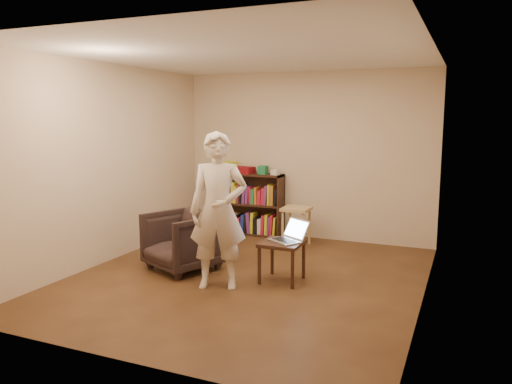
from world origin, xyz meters
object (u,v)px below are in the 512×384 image
at_px(laptop, 289,236).
at_px(person, 218,211).
at_px(bookshelf, 248,207).
at_px(armchair, 182,241).
at_px(side_table, 282,248).
at_px(stool, 296,215).

xyz_separation_m(laptop, person, (-0.65, -0.54, 0.35)).
height_order(bookshelf, armchair, bookshelf).
xyz_separation_m(bookshelf, armchair, (0.04, -2.09, -0.07)).
relative_size(bookshelf, side_table, 2.52).
relative_size(bookshelf, stool, 2.08).
relative_size(stool, armchair, 0.72).
xyz_separation_m(stool, side_table, (0.37, -1.62, -0.07)).
height_order(stool, armchair, armchair).
bearing_deg(bookshelf, laptop, -54.26).
height_order(armchair, laptop, armchair).
xyz_separation_m(side_table, laptop, (0.06, 0.07, 0.14)).
height_order(side_table, person, person).
distance_m(bookshelf, stool, 1.06).
bearing_deg(stool, armchair, -119.24).
distance_m(stool, laptop, 1.62).
bearing_deg(armchair, bookshelf, 114.52).
bearing_deg(person, armchair, 130.63).
bearing_deg(side_table, laptop, 46.94).
xyz_separation_m(bookshelf, person, (0.77, -2.50, 0.44)).
bearing_deg(laptop, armchair, -143.83).
relative_size(bookshelf, laptop, 2.40).
height_order(bookshelf, person, person).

